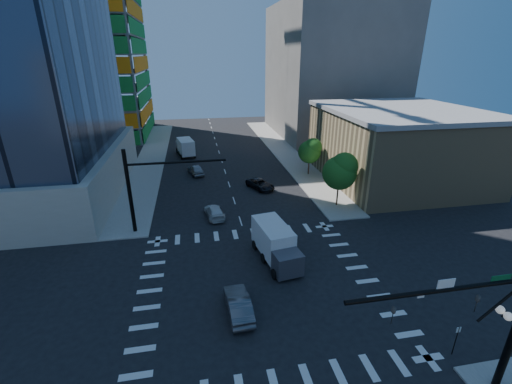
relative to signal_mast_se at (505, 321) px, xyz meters
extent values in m
plane|color=black|center=(-10.60, 11.50, -5.01)|extent=(160.00, 160.00, 0.00)
cube|color=silver|center=(-10.60, 11.50, -5.00)|extent=(20.00, 20.00, 0.01)
cube|color=gray|center=(1.90, 51.50, -4.93)|extent=(5.00, 60.00, 0.15)
cube|color=gray|center=(-23.10, 51.50, -4.93)|extent=(5.00, 60.00, 0.15)
cube|color=#A19E90|center=(-40.60, 36.50, -2.01)|extent=(30.00, 30.00, 6.00)
cube|color=#188433|center=(-25.50, 73.50, 19.49)|extent=(0.12, 24.00, 49.00)
cube|color=orange|center=(-38.10, 60.90, 19.49)|extent=(24.00, 0.12, 49.00)
cube|color=#A0865D|center=(14.40, 33.50, -0.01)|extent=(20.00, 22.00, 10.00)
cube|color=gray|center=(14.40, 33.50, 5.29)|extent=(20.50, 22.50, 0.60)
cube|color=#625D58|center=(16.40, 66.50, 8.99)|extent=(24.00, 30.00, 28.00)
cylinder|color=black|center=(-4.10, 0.00, 2.54)|extent=(10.00, 0.24, 0.24)
cylinder|color=black|center=(-0.50, 0.00, 1.44)|extent=(2.50, 0.14, 2.50)
imported|color=black|center=(-2.10, 0.00, 1.44)|extent=(0.16, 0.20, 1.00)
imported|color=black|center=(-6.60, 0.00, 1.44)|extent=(0.16, 0.20, 1.00)
cube|color=white|center=(-4.10, 0.00, 2.89)|extent=(0.90, 0.04, 0.50)
cube|color=#0B5128|center=(-1.10, 0.00, 2.84)|extent=(1.10, 0.04, 0.28)
cylinder|color=black|center=(0.30, 0.00, 0.34)|extent=(1.20, 0.08, 0.08)
sphere|color=white|center=(-0.20, 0.25, 0.54)|extent=(0.44, 0.44, 0.44)
sphere|color=white|center=(-0.20, -0.25, 0.54)|extent=(0.44, 0.44, 0.44)
cylinder|color=black|center=(-22.10, 23.00, -0.36)|extent=(0.40, 0.40, 9.00)
cylinder|color=black|center=(-17.10, 23.00, 2.54)|extent=(10.00, 0.24, 0.24)
imported|color=black|center=(-16.10, 23.00, 1.44)|extent=(0.16, 0.20, 1.00)
cylinder|color=#382316|center=(1.90, 25.50, -3.72)|extent=(0.20, 0.20, 2.27)
sphere|color=#194913|center=(1.90, 25.50, -0.63)|extent=(4.16, 4.16, 4.16)
sphere|color=#2D7A28|center=(2.30, 25.20, 0.34)|extent=(3.25, 3.25, 3.25)
cylinder|color=#382316|center=(2.20, 37.50, -3.90)|extent=(0.20, 0.20, 1.92)
sphere|color=#194913|center=(2.20, 37.50, -1.28)|extent=(3.52, 3.52, 3.52)
sphere|color=#2D7A28|center=(2.60, 37.20, -0.46)|extent=(2.75, 2.75, 2.75)
cylinder|color=black|center=(0.10, 2.50, -3.91)|extent=(0.06, 0.06, 2.20)
cube|color=silver|center=(0.10, 2.50, -3.01)|extent=(0.30, 0.03, 0.40)
imported|color=black|center=(-6.42, 33.05, -4.34)|extent=(4.04, 5.31, 1.34)
imported|color=silver|center=(-13.44, 25.15, -4.35)|extent=(2.48, 4.76, 1.32)
imported|color=gray|center=(-15.27, 41.00, -4.22)|extent=(2.91, 4.94, 1.58)
imported|color=#504F54|center=(-12.83, 8.72, -4.24)|extent=(1.85, 4.74, 1.54)
cube|color=silver|center=(-8.47, 14.78, -3.05)|extent=(3.24, 5.46, 2.67)
cube|color=#45444C|center=(-8.47, 14.78, -3.72)|extent=(2.62, 2.20, 1.95)
cube|color=silver|center=(-16.97, 52.49, -3.09)|extent=(3.36, 5.41, 2.62)
cube|color=#45444C|center=(-16.97, 52.49, -3.75)|extent=(2.63, 2.23, 1.91)
camera|label=1|loc=(-15.21, -11.31, 12.87)|focal=24.00mm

